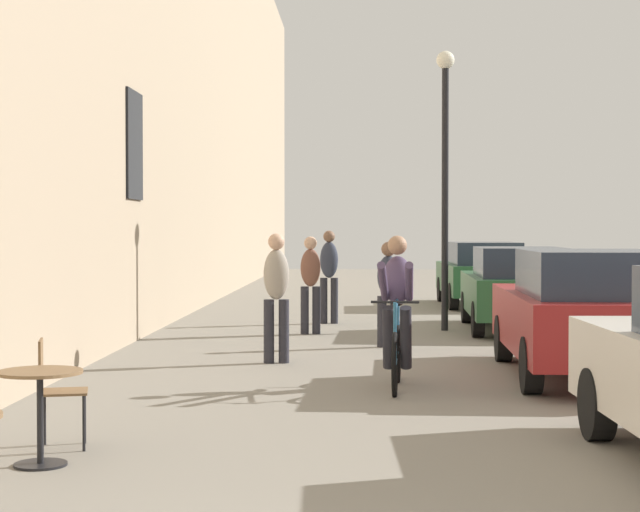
# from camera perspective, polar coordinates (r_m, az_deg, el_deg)

# --- Properties ---
(cafe_table_mid) EXTENTS (0.64, 0.64, 0.72)m
(cafe_table_mid) POSITION_cam_1_polar(r_m,az_deg,el_deg) (8.35, -14.74, -7.29)
(cafe_table_mid) COLOR black
(cafe_table_mid) RESTS_ON ground_plane
(cafe_chair_mid_toward_street) EXTENTS (0.46, 0.46, 0.89)m
(cafe_chair_mid_toward_street) POSITION_cam_1_polar(r_m,az_deg,el_deg) (8.97, -14.03, -6.71)
(cafe_chair_mid_toward_street) COLOR black
(cafe_chair_mid_toward_street) RESTS_ON ground_plane
(cyclist_on_bicycle) EXTENTS (0.52, 1.76, 1.74)m
(cyclist_on_bicycle) POSITION_cam_1_polar(r_m,az_deg,el_deg) (12.07, 4.13, -3.18)
(cyclist_on_bicycle) COLOR black
(cyclist_on_bicycle) RESTS_ON ground_plane
(pedestrian_near) EXTENTS (0.37, 0.28, 1.73)m
(pedestrian_near) POSITION_cam_1_polar(r_m,az_deg,el_deg) (14.17, -2.35, -1.83)
(pedestrian_near) COLOR #26262D
(pedestrian_near) RESTS_ON ground_plane
(pedestrian_mid) EXTENTS (0.37, 0.28, 1.59)m
(pedestrian_mid) POSITION_cam_1_polar(r_m,az_deg,el_deg) (16.12, 3.68, -1.71)
(pedestrian_mid) COLOR #26262D
(pedestrian_mid) RESTS_ON ground_plane
(pedestrian_far) EXTENTS (0.37, 0.29, 1.66)m
(pedestrian_far) POSITION_cam_1_polar(r_m,az_deg,el_deg) (18.07, -0.51, -1.25)
(pedestrian_far) COLOR #26262D
(pedestrian_far) RESTS_ON ground_plane
(pedestrian_furthest) EXTENTS (0.35, 0.26, 1.76)m
(pedestrian_furthest) POSITION_cam_1_polar(r_m,az_deg,el_deg) (20.09, 0.49, -0.81)
(pedestrian_furthest) COLOR #26262D
(pedestrian_furthest) RESTS_ON ground_plane
(street_lamp) EXTENTS (0.32, 0.32, 4.90)m
(street_lamp) POSITION_cam_1_polar(r_m,az_deg,el_deg) (18.87, 6.71, 5.46)
(street_lamp) COLOR black
(street_lamp) RESTS_ON ground_plane
(parked_car_second) EXTENTS (1.94, 4.37, 1.54)m
(parked_car_second) POSITION_cam_1_polar(r_m,az_deg,el_deg) (13.13, 14.04, -2.90)
(parked_car_second) COLOR maroon
(parked_car_second) RESTS_ON ground_plane
(parked_car_third) EXTENTS (1.87, 4.19, 1.47)m
(parked_car_third) POSITION_cam_1_polar(r_m,az_deg,el_deg) (19.02, 10.50, -1.66)
(parked_car_third) COLOR #23512D
(parked_car_third) RESTS_ON ground_plane
(parked_car_fourth) EXTENTS (1.81, 4.20, 1.48)m
(parked_car_fourth) POSITION_cam_1_polar(r_m,az_deg,el_deg) (24.94, 8.65, -0.90)
(parked_car_fourth) COLOR #23512D
(parked_car_fourth) RESTS_ON ground_plane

